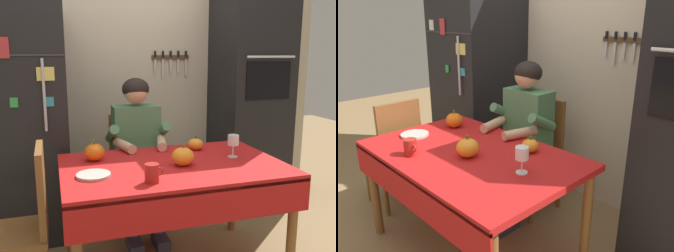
# 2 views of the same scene
# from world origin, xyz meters

# --- Properties ---
(back_wall_assembly) EXTENTS (3.70, 0.13, 2.60)m
(back_wall_assembly) POSITION_xyz_m (0.05, 1.35, 1.30)
(back_wall_assembly) COLOR beige
(back_wall_assembly) RESTS_ON ground
(refrigerator) EXTENTS (0.68, 0.71, 1.80)m
(refrigerator) POSITION_xyz_m (-0.95, 0.96, 0.90)
(refrigerator) COLOR black
(refrigerator) RESTS_ON ground
(dining_table) EXTENTS (1.40, 0.90, 0.74)m
(dining_table) POSITION_xyz_m (0.00, 0.08, 0.66)
(dining_table) COLOR brown
(dining_table) RESTS_ON ground
(chair_behind_person) EXTENTS (0.40, 0.40, 0.93)m
(chair_behind_person) POSITION_xyz_m (-0.09, 0.87, 0.51)
(chair_behind_person) COLOR brown
(chair_behind_person) RESTS_ON ground
(seated_person) EXTENTS (0.47, 0.55, 1.25)m
(seated_person) POSITION_xyz_m (-0.09, 0.68, 0.74)
(seated_person) COLOR #38384C
(seated_person) RESTS_ON ground
(chair_left_side) EXTENTS (0.40, 0.40, 0.93)m
(chair_left_side) POSITION_xyz_m (-0.90, 0.03, 0.51)
(chair_left_side) COLOR brown
(chair_left_side) RESTS_ON ground
(coffee_mug) EXTENTS (0.11, 0.08, 0.10)m
(coffee_mug) POSITION_xyz_m (-0.22, -0.19, 0.79)
(coffee_mug) COLOR #B2231E
(coffee_mug) RESTS_ON dining_table
(wine_glass) EXTENTS (0.08, 0.08, 0.15)m
(wine_glass) POSITION_xyz_m (0.43, 0.12, 0.85)
(wine_glass) COLOR white
(wine_glass) RESTS_ON dining_table
(pumpkin_large) EXTENTS (0.11, 0.11, 0.11)m
(pumpkin_large) POSITION_xyz_m (0.26, 0.37, 0.78)
(pumpkin_large) COLOR orange
(pumpkin_large) RESTS_ON dining_table
(pumpkin_medium) EXTENTS (0.13, 0.13, 0.14)m
(pumpkin_medium) POSITION_xyz_m (-0.47, 0.32, 0.80)
(pumpkin_medium) COLOR orange
(pumpkin_medium) RESTS_ON dining_table
(pumpkin_small) EXTENTS (0.14, 0.14, 0.14)m
(pumpkin_small) POSITION_xyz_m (0.05, 0.05, 0.80)
(pumpkin_small) COLOR orange
(pumpkin_small) RESTS_ON dining_table
(serving_tray) EXTENTS (0.20, 0.20, 0.02)m
(serving_tray) POSITION_xyz_m (-0.51, -0.00, 0.75)
(serving_tray) COLOR #B7B2A8
(serving_tray) RESTS_ON dining_table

